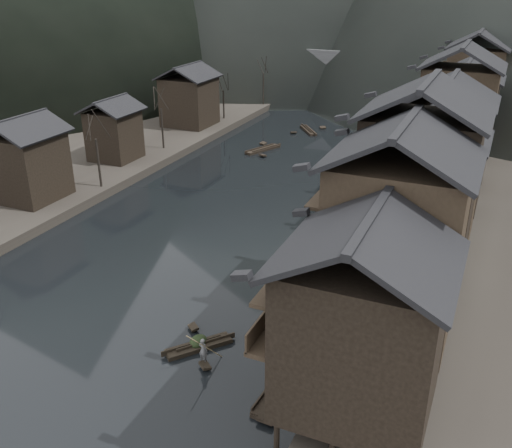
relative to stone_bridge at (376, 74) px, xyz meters
The scene contains 12 objects.
water 72.18m from the stone_bridge, 90.00° to the right, with size 300.00×300.00×0.00m, color black.
left_bank 47.64m from the stone_bridge, 137.56° to the right, with size 40.00×200.00×1.20m, color #2D2823.
stilt_houses 55.65m from the stone_bridge, 71.86° to the right, with size 9.00×67.60×16.21m.
left_houses 55.79m from the stone_bridge, 111.56° to the right, with size 8.10×53.20×8.73m.
bare_trees 48.80m from the stone_bridge, 110.39° to the right, with size 3.73×72.29×7.45m.
moored_sampans 50.63m from the stone_bridge, 76.13° to the right, with size 3.39×66.42×0.47m.
midriver_boats 24.80m from the stone_bridge, 97.60° to the right, with size 12.43×28.28×0.45m.
stone_bridge is the anchor object (origin of this frame).
hero_sampan 76.53m from the stone_bridge, 85.21° to the right, with size 3.60×4.16×0.43m.
cargo_heap 76.32m from the stone_bridge, 85.30° to the right, with size 1.04×1.36×0.62m, color black.
boatman 77.83m from the stone_bridge, 84.52° to the right, with size 0.60×0.40×1.65m, color slate.
bamboo_pole 77.77m from the stone_bridge, 84.37° to the right, with size 0.06×0.06×4.02m, color #8C7A51.
Camera 1 is at (21.67, -29.90, 22.04)m, focal length 40.00 mm.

